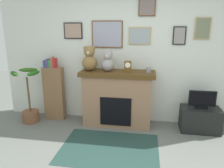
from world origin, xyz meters
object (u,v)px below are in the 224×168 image
bookshelf (54,92)px  tv_stand (200,119)px  teddy_bear_tan (90,60)px  teddy_bear_cream (108,62)px  mantel_clock (128,66)px  fireplace (117,98)px  television (202,100)px  potted_plant (29,105)px  candle_jar (148,70)px

bookshelf → tv_stand: size_ratio=1.88×
tv_stand → teddy_bear_tan: teddy_bear_tan is taller
teddy_bear_cream → mantel_clock: bearing=-0.1°
fireplace → bookshelf: bookshelf is taller
bookshelf → television: bearing=-2.0°
television → teddy_bear_cream: 1.84m
potted_plant → bookshelf: bearing=27.5°
fireplace → candle_jar: candle_jar is taller
candle_jar → teddy_bear_cream: bearing=-180.0°
candle_jar → mantel_clock: (-0.38, -0.00, 0.05)m
fireplace → potted_plant: 1.78m
teddy_bear_tan → teddy_bear_cream: (0.35, 0.00, -0.04)m
mantel_clock → teddy_bear_tan: (-0.73, 0.00, 0.11)m
bookshelf → teddy_bear_cream: (1.14, -0.06, 0.65)m
bookshelf → teddy_bear_tan: 1.05m
fireplace → television: 1.55m
fireplace → tv_stand: size_ratio=2.02×
potted_plant → candle_jar: bearing=4.0°
teddy_bear_cream → television: bearing=-1.2°
potted_plant → mantel_clock: (1.95, 0.16, 0.81)m
fireplace → bookshelf: bearing=178.0°
potted_plant → teddy_bear_tan: 1.54m
bookshelf → mantel_clock: bookshelf is taller
bookshelf → candle_jar: size_ratio=12.87×
bookshelf → candle_jar: bookshelf is taller
teddy_bear_tan → bookshelf: bearing=175.4°
tv_stand → candle_jar: size_ratio=6.86×
fireplace → candle_jar: bearing=-1.8°
bookshelf → teddy_bear_cream: teddy_bear_cream is taller
potted_plant → teddy_bear_cream: 1.81m
fireplace → bookshelf: size_ratio=1.08×
mantel_clock → teddy_bear_cream: size_ratio=0.52×
mantel_clock → potted_plant: bearing=-175.2°
potted_plant → tv_stand: 3.31m
television → teddy_bear_tan: bearing=179.0°
potted_plant → tv_stand: (3.30, 0.13, -0.13)m
television → potted_plant: bearing=-177.8°
candle_jar → teddy_bear_cream: size_ratio=0.27×
mantel_clock → teddy_bear_cream: bearing=179.9°
tv_stand → television: size_ratio=1.46×
television → teddy_bear_tan: size_ratio=1.02×
television → tv_stand: bearing=90.0°
teddy_bear_tan → candle_jar: bearing=0.0°
tv_stand → teddy_bear_tan: size_ratio=1.49×
potted_plant → teddy_bear_cream: bearing=5.9°
teddy_bear_tan → television: bearing=-1.0°
television → candle_jar: bearing=177.8°
bookshelf → tv_stand: 2.89m
bookshelf → tv_stand: (2.87, -0.10, -0.36)m
television → teddy_bear_tan: (-2.08, 0.04, 0.68)m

